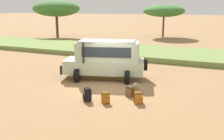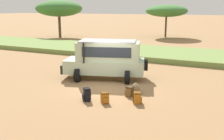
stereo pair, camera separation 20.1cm
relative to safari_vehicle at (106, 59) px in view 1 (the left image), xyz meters
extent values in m
plane|color=#9E754C|center=(0.96, -1.76, -1.29)|extent=(320.00, 320.00, 0.00)
cube|color=olive|center=(0.96, 9.40, -1.07)|extent=(120.00, 7.00, 0.44)
cube|color=#B2C6A8|center=(-0.10, -0.03, -0.47)|extent=(5.24, 3.28, 0.84)
cube|color=#B2C6A8|center=(0.13, 0.04, 0.50)|extent=(4.18, 2.85, 1.10)
cube|color=#232D38|center=(-1.32, -0.41, 0.45)|extent=(0.52, 1.50, 0.77)
cube|color=#232D38|center=(0.40, -0.82, 0.55)|extent=(2.82, 0.92, 0.60)
cube|color=#232D38|center=(-0.14, 0.90, 0.55)|extent=(2.82, 0.92, 0.60)
cube|color=#B7B7B7|center=(0.09, 0.03, 1.10)|extent=(3.78, 2.66, 0.10)
cube|color=black|center=(-2.56, -0.80, -0.64)|extent=(0.64, 1.59, 0.56)
cylinder|color=black|center=(-0.87, -1.29, 0.50)|extent=(0.10, 0.10, 1.25)
cylinder|color=black|center=(-1.26, -1.41, -0.89)|extent=(0.51, 0.85, 0.80)
cylinder|color=black|center=(-1.84, 0.44, -0.89)|extent=(0.51, 0.85, 0.80)
cylinder|color=black|center=(1.64, -0.50, -0.89)|extent=(0.51, 0.85, 0.80)
cylinder|color=black|center=(1.06, 1.35, -0.89)|extent=(0.51, 0.85, 0.80)
cylinder|color=black|center=(2.37, 0.74, -0.32)|extent=(0.43, 0.77, 0.74)
cube|color=black|center=(0.98, -4.06, -1.01)|extent=(0.46, 0.46, 0.57)
cube|color=black|center=(0.86, -4.18, -1.08)|extent=(0.26, 0.26, 0.31)
cube|color=black|center=(0.98, -4.06, -0.69)|extent=(0.46, 0.46, 0.07)
cylinder|color=black|center=(1.15, -4.01, -1.01)|extent=(0.04, 0.04, 0.49)
cylinder|color=black|center=(1.03, -3.89, -1.01)|extent=(0.04, 0.04, 0.49)
cube|color=brown|center=(2.62, -2.59, -1.07)|extent=(0.38, 0.39, 0.46)
cube|color=brown|center=(2.43, -2.54, -1.12)|extent=(0.14, 0.25, 0.25)
cube|color=#3A2A16|center=(2.62, -2.59, -0.81)|extent=(0.39, 0.37, 0.07)
cylinder|color=#3A2A16|center=(2.77, -2.71, -1.07)|extent=(0.04, 0.04, 0.39)
cylinder|color=#3A2A16|center=(2.81, -2.57, -1.07)|extent=(0.04, 0.04, 0.39)
cube|color=#B26619|center=(1.90, -3.96, -1.06)|extent=(0.43, 0.43, 0.46)
cube|color=#B26619|center=(2.02, -4.08, -1.12)|extent=(0.24, 0.24, 0.25)
cube|color=#62380E|center=(1.90, -3.96, -0.81)|extent=(0.43, 0.43, 0.07)
cylinder|color=#62380E|center=(1.85, -3.80, -1.06)|extent=(0.04, 0.04, 0.39)
cylinder|color=#62380E|center=(1.74, -3.91, -1.06)|extent=(0.04, 0.04, 0.39)
cube|color=#B26619|center=(3.29, -3.35, -1.05)|extent=(0.42, 0.45, 0.48)
cube|color=#B26619|center=(3.47, -3.28, -1.11)|extent=(0.18, 0.28, 0.27)
cube|color=#62380E|center=(3.29, -3.35, -0.78)|extent=(0.43, 0.44, 0.07)
cylinder|color=#62380E|center=(3.10, -3.35, -1.05)|extent=(0.04, 0.04, 0.41)
cylinder|color=#62380E|center=(3.16, -3.49, -1.05)|extent=(0.04, 0.04, 0.41)
cylinder|color=brown|center=(2.66, -1.80, -1.11)|extent=(0.57, 0.61, 0.36)
sphere|color=brown|center=(2.53, -1.60, -1.11)|extent=(0.35, 0.35, 0.35)
sphere|color=brown|center=(2.80, -2.01, -1.11)|extent=(0.35, 0.35, 0.35)
torus|color=#493721|center=(2.66, -1.80, -0.92)|extent=(0.11, 0.15, 0.16)
cylinder|color=beige|center=(2.61, -1.72, -0.92)|extent=(0.34, 0.34, 0.02)
cylinder|color=beige|center=(2.61, -1.72, -0.88)|extent=(0.17, 0.17, 0.09)
cylinder|color=brown|center=(-17.04, 18.24, 0.34)|extent=(0.39, 0.39, 3.27)
ellipsoid|color=#3D7533|center=(-17.04, 18.24, 2.98)|extent=(7.16, 6.31, 2.38)
cylinder|color=brown|center=(-2.59, 25.23, 0.29)|extent=(0.28, 0.28, 3.17)
ellipsoid|color=#3D7533|center=(-2.59, 25.23, 2.64)|extent=(6.17, 6.77, 1.80)
camera|label=1|loc=(7.06, -14.48, 3.11)|focal=42.00mm
camera|label=2|loc=(7.24, -14.40, 3.11)|focal=42.00mm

